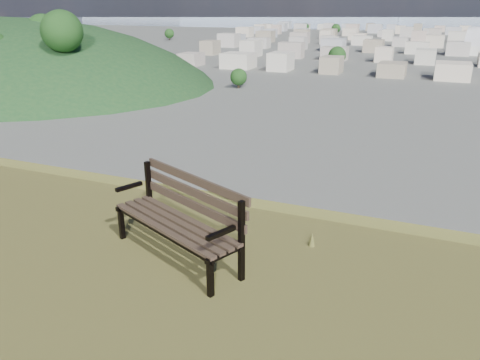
% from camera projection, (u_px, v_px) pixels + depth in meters
% --- Properties ---
extents(park_bench, '(1.92, 1.29, 0.97)m').
position_uv_depth(park_bench, '(181.00, 214.00, 5.49)').
color(park_bench, '#403425').
rests_on(park_bench, hilltop_mesa).
extents(green_wooded_hill, '(181.50, 145.20, 90.75)m').
position_uv_depth(green_wooded_hill, '(14.00, 82.00, 176.71)').
color(green_wooded_hill, '#14371A').
rests_on(green_wooded_hill, ground).
extents(city_blocks, '(395.00, 361.00, 7.00)m').
position_uv_depth(city_blocks, '(437.00, 38.00, 352.35)').
color(city_blocks, beige).
rests_on(city_blocks, ground).
extents(city_trees, '(406.52, 387.20, 9.98)m').
position_uv_depth(city_trees, '(390.00, 42.00, 296.16)').
color(city_trees, '#312618').
rests_on(city_trees, ground).
extents(bay_water, '(2400.00, 700.00, 0.12)m').
position_uv_depth(bay_water, '(442.00, 21.00, 790.34)').
color(bay_water, '#8E9DB5').
rests_on(bay_water, ground).
extents(far_hills, '(2050.00, 340.00, 60.00)m').
position_uv_depth(far_hills, '(420.00, 4.00, 1237.61)').
color(far_hills, '#95A7B9').
rests_on(far_hills, ground).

